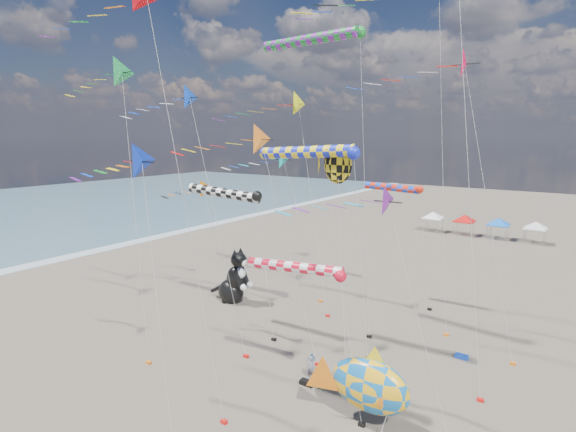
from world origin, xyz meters
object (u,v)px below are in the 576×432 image
(person_adult, at_px, (311,368))
(child_green, at_px, (321,383))
(cat_inflatable, at_px, (233,275))
(child_blue, at_px, (312,360))
(fish_inflatable, at_px, (369,385))

(person_adult, xyz_separation_m, child_green, (1.16, -0.70, -0.28))
(cat_inflatable, height_order, child_green, cat_inflatable)
(child_blue, bearing_deg, fish_inflatable, -62.01)
(person_adult, relative_size, child_green, 1.55)
(fish_inflatable, relative_size, child_blue, 5.81)
(child_blue, bearing_deg, person_adult, -90.30)
(cat_inflatable, height_order, child_blue, cat_inflatable)
(person_adult, bearing_deg, child_green, -40.47)
(child_green, bearing_deg, fish_inflatable, -23.53)
(fish_inflatable, xyz_separation_m, child_blue, (-5.79, 3.52, -1.86))
(fish_inflatable, relative_size, person_adult, 3.89)
(fish_inflatable, xyz_separation_m, child_green, (-3.85, 1.50, -1.88))
(child_green, bearing_deg, person_adult, 146.67)
(cat_inflatable, xyz_separation_m, child_blue, (12.61, -6.24, -2.15))
(fish_inflatable, bearing_deg, child_blue, 148.72)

